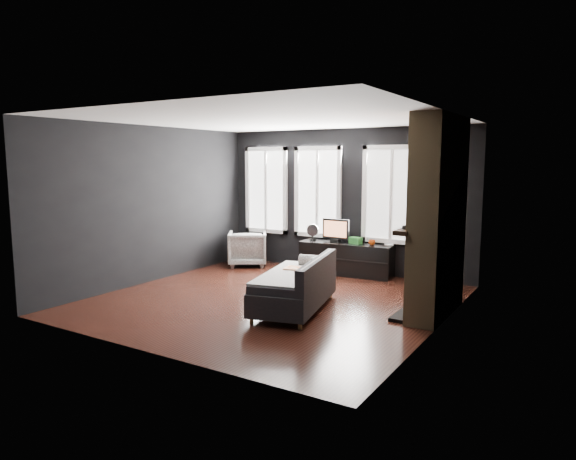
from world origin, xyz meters
The scene contains 18 objects.
floor centered at (0.00, 0.00, 0.00)m, with size 5.00×5.00×0.00m, color black.
ceiling centered at (0.00, 0.00, 2.70)m, with size 5.00×5.00×0.00m, color white.
wall_back centered at (0.00, 2.50, 1.35)m, with size 5.00×0.02×2.70m, color black.
wall_left centered at (-2.50, 0.00, 1.35)m, with size 0.02×5.00×2.70m, color black.
wall_right centered at (2.50, 0.00, 1.35)m, with size 0.02×5.00×2.70m, color black.
windows centered at (-0.45, 2.46, 2.38)m, with size 4.00×0.16×1.76m, color white, non-canonical shape.
fireplace centered at (2.30, 0.60, 1.35)m, with size 0.70×1.62×2.70m, color #93724C, non-canonical shape.
sofa centered at (0.54, -0.24, 0.38)m, with size 0.89×1.78×0.76m, color #27272A, non-canonical shape.
stripe_pillow centered at (0.62, 0.26, 0.55)m, with size 0.07×0.28×0.28m, color gray.
armchair centered at (-1.87, 1.95, 0.38)m, with size 0.75×0.70×0.77m, color silver.
media_console centered at (0.20, 2.24, 0.30)m, with size 1.73×0.54×0.60m, color black, non-canonical shape.
monitor centered at (-0.03, 2.21, 0.84)m, with size 0.55×0.12×0.49m, color black, non-canonical shape.
desk_fan centered at (-0.48, 2.15, 0.76)m, with size 0.23×0.23×0.32m, color gray, non-canonical shape.
mug centered at (0.69, 2.24, 0.65)m, with size 0.12×0.09×0.12m, color #D3490F.
book centered at (0.87, 2.37, 0.70)m, with size 0.16×0.02×0.22m, color #B9AD95.
storage_box centered at (0.37, 2.23, 0.65)m, with size 0.22×0.14×0.12m, color #27712B.
mantel_vase centered at (2.05, 1.05, 1.33)m, with size 0.20×0.20×0.20m, color yellow.
mantel_clock centered at (2.05, 0.05, 1.25)m, with size 0.13×0.13×0.04m, color black.
Camera 1 is at (4.17, -6.33, 2.10)m, focal length 32.00 mm.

